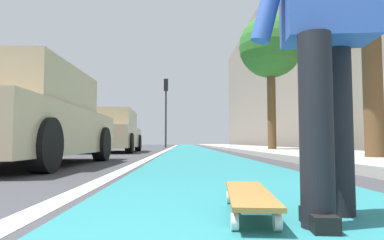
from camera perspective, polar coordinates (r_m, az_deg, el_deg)
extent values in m
plane|color=#38383D|center=(10.50, 0.67, -5.70)|extent=(80.00, 80.00, 0.00)
cube|color=#237075|center=(24.49, -0.58, -4.59)|extent=(56.00, 2.00, 0.00)
cube|color=silver|center=(20.50, -3.61, -4.74)|extent=(52.00, 0.16, 0.01)
cube|color=#9E9B93|center=(18.81, 9.24, -4.62)|extent=(52.00, 3.20, 0.12)
cube|color=gray|center=(23.93, 14.21, 8.66)|extent=(40.00, 1.20, 10.91)
cylinder|color=white|center=(2.02, 6.29, -12.86)|extent=(0.07, 0.04, 0.07)
cylinder|color=white|center=(2.04, 11.20, -12.75)|extent=(0.07, 0.04, 0.07)
cylinder|color=white|center=(1.43, 7.19, -16.65)|extent=(0.07, 0.04, 0.07)
cylinder|color=white|center=(1.45, 14.18, -16.40)|extent=(0.07, 0.04, 0.07)
cube|color=silver|center=(2.02, 8.74, -11.49)|extent=(0.07, 0.13, 0.02)
cube|color=silver|center=(1.43, 10.68, -14.70)|extent=(0.07, 0.13, 0.02)
cube|color=olive|center=(1.72, 9.53, -12.08)|extent=(0.86, 0.28, 0.02)
cylinder|color=black|center=(1.52, 20.15, -1.48)|extent=(0.14, 0.14, 0.82)
cylinder|color=black|center=(1.82, 23.36, -1.75)|extent=(0.14, 0.14, 0.82)
cube|color=black|center=(1.55, 20.47, -15.43)|extent=(0.27, 0.13, 0.07)
cube|color=tan|center=(5.80, -26.44, -1.64)|extent=(4.23, 1.87, 0.70)
cube|color=tan|center=(5.72, -26.90, 4.95)|extent=(2.34, 1.70, 0.60)
cube|color=#4C606B|center=(6.77, -22.59, 3.53)|extent=(0.06, 1.60, 0.51)
cylinder|color=black|center=(7.35, -28.19, -3.59)|extent=(0.64, 0.23, 0.64)
cylinder|color=black|center=(6.73, -14.95, -3.93)|extent=(0.64, 0.23, 0.64)
cylinder|color=black|center=(4.25, -23.59, -3.92)|extent=(0.64, 0.23, 0.64)
cube|color=tan|center=(12.44, -13.57, -2.83)|extent=(4.55, 1.94, 0.70)
cube|color=tan|center=(12.32, -13.65, 0.20)|extent=(2.52, 1.73, 0.60)
cube|color=#4C606B|center=(13.53, -12.72, -0.16)|extent=(0.09, 1.58, 0.51)
cylinder|color=black|center=(13.97, -16.02, -3.74)|extent=(0.66, 0.24, 0.65)
cylinder|color=black|center=(13.70, -9.05, -3.85)|extent=(0.66, 0.24, 0.65)
cylinder|color=black|center=(11.27, -19.11, -3.71)|extent=(0.66, 0.24, 0.65)
cylinder|color=black|center=(10.94, -10.47, -3.86)|extent=(0.66, 0.24, 0.65)
cylinder|color=#2D2D2D|center=(22.52, -4.43, 0.15)|extent=(0.12, 0.12, 3.78)
cube|color=black|center=(22.79, -4.40, 5.90)|extent=(0.24, 0.28, 0.80)
sphere|color=red|center=(22.96, -4.38, 6.48)|extent=(0.16, 0.16, 0.16)
sphere|color=#392907|center=(22.92, -4.38, 5.84)|extent=(0.16, 0.16, 0.16)
sphere|color=black|center=(22.88, -4.39, 5.20)|extent=(0.16, 0.16, 0.16)
cylinder|color=brown|center=(6.30, 28.10, 5.42)|extent=(0.30, 0.30, 2.62)
cylinder|color=brown|center=(12.18, 13.24, 1.66)|extent=(0.29, 0.29, 2.97)
sphere|color=#2D6B28|center=(12.59, 13.08, 12.00)|extent=(2.23, 2.23, 2.23)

